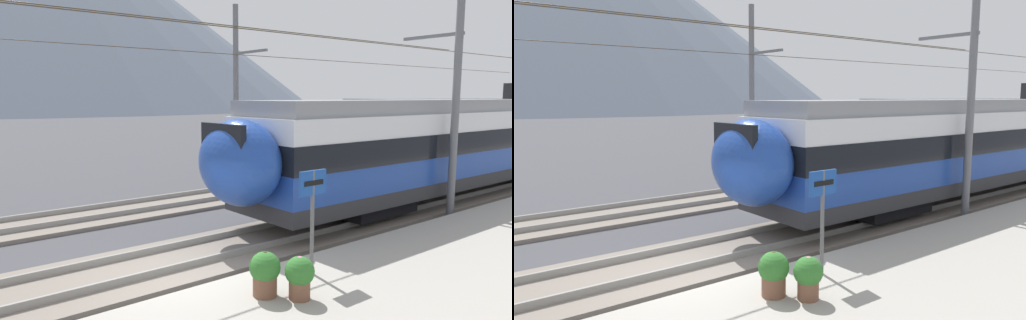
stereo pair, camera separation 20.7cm
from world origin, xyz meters
TOP-DOWN VIEW (x-y plane):
  - ground_plane at (0.00, 0.00)m, footprint 400.00×400.00m
  - track_near at (0.00, 1.09)m, footprint 120.00×3.00m
  - track_far at (0.00, 6.63)m, footprint 120.00×3.00m
  - train_near_platform at (13.87, 1.09)m, footprint 24.35×2.96m
  - train_far_track at (26.57, 6.63)m, footprint 27.69×3.04m
  - catenary_mast_mid at (9.56, -0.62)m, footprint 43.48×2.13m
  - catenary_mast_far_side at (7.81, 8.48)m, footprint 43.48×2.29m
  - platform_sign at (1.98, -2.06)m, footprint 0.70×0.08m
  - potted_plant_platform_edge at (0.53, -2.32)m, footprint 0.57×0.57m
  - potted_plant_by_shelter at (0.93, -2.81)m, footprint 0.54×0.54m

SIDE VIEW (x-z plane):
  - ground_plane at x=0.00m, z-range 0.00..0.00m
  - track_near at x=0.00m, z-range -0.07..0.21m
  - track_far at x=0.00m, z-range -0.07..0.21m
  - potted_plant_by_shelter at x=0.93m, z-range 0.43..1.21m
  - potted_plant_platform_edge at x=0.53m, z-range 0.42..1.24m
  - platform_sign at x=1.98m, z-range 0.87..3.01m
  - train_near_platform at x=13.87m, z-range 0.09..4.36m
  - train_far_track at x=26.57m, z-range 0.09..4.36m
  - catenary_mast_far_side at x=7.81m, z-range 0.17..8.09m
  - catenary_mast_mid at x=9.56m, z-range 0.14..8.50m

